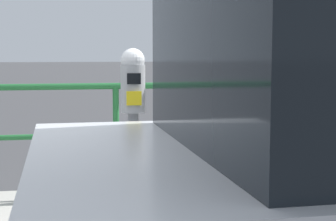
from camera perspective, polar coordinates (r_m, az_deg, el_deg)
name	(u,v)px	position (r m, az deg, el deg)	size (l,w,h in m)	color
parking_meter	(133,111)	(3.52, -3.69, -0.01)	(0.16, 0.17, 1.40)	slate
pedestrian_at_meter	(228,112)	(3.82, 6.30, -0.20)	(0.60, 0.65, 1.67)	black
background_railing	(116,115)	(5.23, -5.51, -0.46)	(24.06, 0.06, 1.08)	#1E602D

